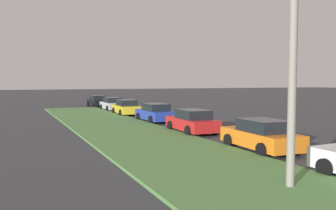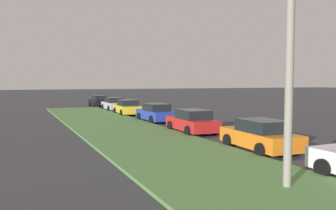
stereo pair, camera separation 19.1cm
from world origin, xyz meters
name	(u,v)px [view 1 (the left image)]	position (x,y,z in m)	size (l,w,h in m)	color
grass_median	(185,157)	(10.00, 6.53, 0.06)	(60.00, 6.00, 0.12)	#517F42
parked_car_orange	(261,135)	(10.01, 2.57, 0.72)	(4.38, 2.18, 1.47)	orange
parked_car_red	(192,121)	(16.46, 2.77, 0.72)	(4.35, 2.12, 1.47)	red
parked_car_blue	(155,113)	(23.07, 2.60, 0.72)	(4.34, 2.09, 1.47)	#23389E
parked_car_yellow	(126,108)	(29.74, 2.90, 0.72)	(4.37, 2.15, 1.47)	gold
parked_car_silver	(112,104)	(35.39, 2.75, 0.72)	(4.31, 2.04, 1.47)	#B2B5BA
parked_car_black	(98,101)	(42.05, 2.89, 0.72)	(4.35, 2.12, 1.47)	black
streetlight	(301,41)	(4.87, 5.32, 4.39)	(0.59, 2.87, 7.50)	gray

